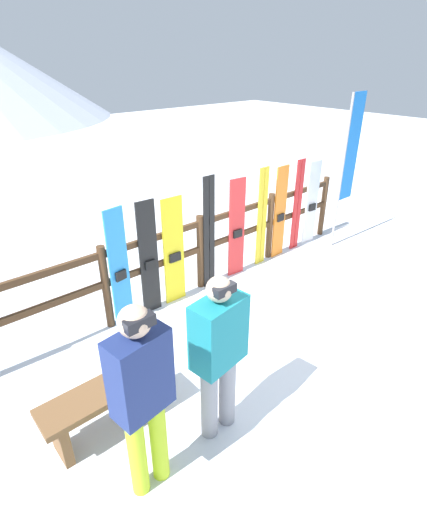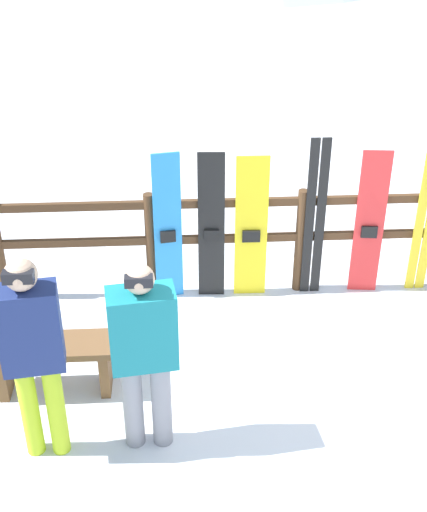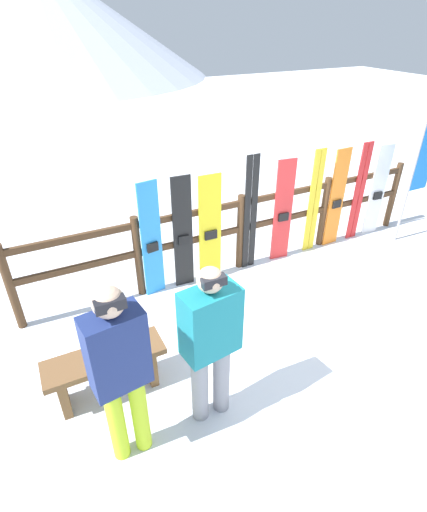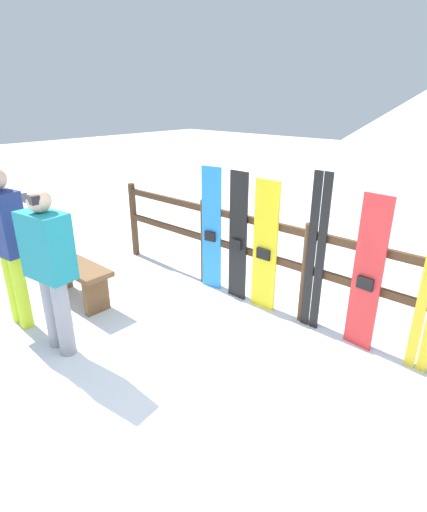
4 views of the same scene
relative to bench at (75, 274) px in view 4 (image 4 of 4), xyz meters
name	(u,v)px [view 4 (image 4 of 4)]	position (x,y,z in m)	size (l,w,h in m)	color
ground_plane	(181,410)	(2.25, -0.44, -0.35)	(40.00, 40.00, 0.00)	white
fence	(307,264)	(2.25, 1.41, 0.32)	(6.00, 0.10, 1.11)	#4C331E
bench	(75,274)	(0.00, 0.00, 0.00)	(1.11, 0.36, 0.49)	brown
person_teal	(49,263)	(0.79, -0.64, 0.56)	(0.50, 0.32, 1.59)	gray
person_navy	(6,238)	(0.03, -0.69, 0.64)	(0.45, 0.29, 1.69)	#B7D826
snowboard_blue	(211,230)	(0.95, 1.36, 0.42)	(0.27, 0.09, 1.55)	#288CE0
snowboard_black_stripe	(238,238)	(1.37, 1.36, 0.42)	(0.26, 0.06, 1.55)	black
snowboard_yellow	(265,247)	(1.76, 1.36, 0.40)	(0.32, 0.06, 1.50)	yellow
ski_pair_black	(316,254)	(2.37, 1.36, 0.48)	(0.19, 0.02, 1.66)	black
snowboard_red	(367,276)	(2.91, 1.36, 0.41)	(0.28, 0.08, 1.53)	red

